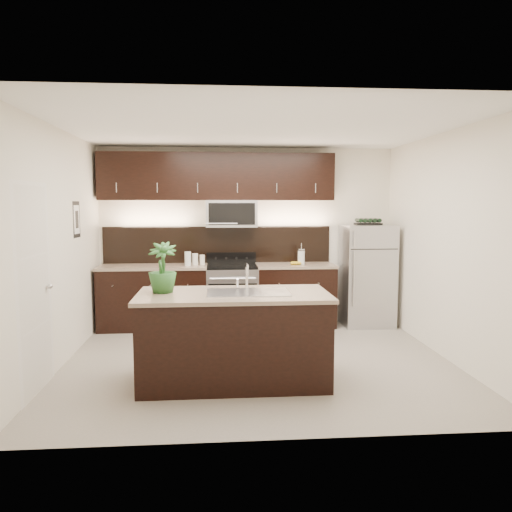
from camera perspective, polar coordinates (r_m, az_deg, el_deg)
The scene contains 12 objects.
ground at distance 6.03m, azimuth 0.24°, elevation -11.86°, with size 4.50×4.50×0.00m, color gray.
room_walls at distance 5.69m, azimuth -0.84°, elevation 4.45°, with size 4.52×4.02×2.71m.
counter_run at distance 7.53m, azimuth -4.32°, elevation -4.57°, with size 3.51×0.65×0.94m.
upper_fixtures at distance 7.56m, azimuth -4.23°, elevation 8.18°, with size 3.49×0.40×1.66m.
island at distance 5.22m, azimuth -2.56°, elevation -9.29°, with size 1.96×0.96×0.94m.
sink_faucet at distance 5.14m, azimuth -0.91°, elevation -4.02°, with size 0.84×0.50×0.28m.
refrigerator at distance 7.77m, azimuth 12.55°, elevation -2.16°, with size 0.74×0.67×1.53m, color #B2B2B7.
wine_rack at distance 7.70m, azimuth 12.69°, elevation 3.81°, with size 0.38×0.23×0.09m.
plant at distance 5.19m, azimuth -10.66°, elevation -1.30°, with size 0.29×0.29×0.52m, color #275A24.
canisters at distance 7.44m, azimuth -7.17°, elevation -0.35°, with size 0.30×0.17×0.21m.
french_press at distance 7.51m, azimuth 5.19°, elevation -0.09°, with size 0.11×0.11×0.31m.
bananas at distance 7.47m, azimuth 4.18°, elevation -0.80°, with size 0.17×0.13×0.05m, color gold.
Camera 1 is at (-0.49, -5.72, 1.85)m, focal length 35.00 mm.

